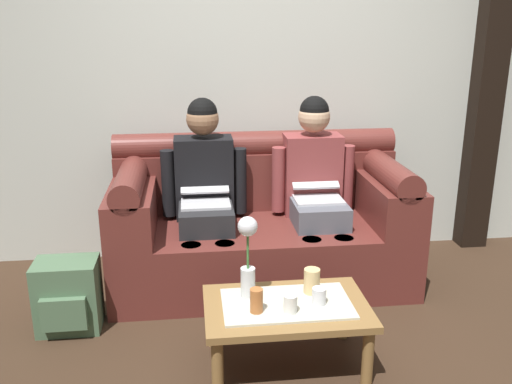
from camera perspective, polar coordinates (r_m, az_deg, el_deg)
name	(u,v)px	position (r m, az deg, el deg)	size (l,w,h in m)	color
ground_plane	(290,380)	(2.90, 3.52, -18.63)	(14.00, 14.00, 0.00)	#382619
back_wall_patterned	(251,56)	(4.04, -0.48, 13.73)	(6.00, 0.12, 2.90)	silver
timber_pillar	(490,55)	(4.46, 22.77, 12.76)	(0.20, 0.20, 2.90)	black
couch	(261,225)	(3.75, 0.46, -3.41)	(1.93, 0.88, 0.96)	maroon
person_left	(205,187)	(3.63, -5.24, 0.51)	(0.56, 0.67, 1.22)	#232326
person_right	(315,183)	(3.72, 6.06, 0.90)	(0.56, 0.67, 1.22)	#595B66
coffee_table	(286,313)	(2.86, 3.12, -12.17)	(0.82, 0.53, 0.35)	olive
flower_vase	(248,253)	(2.78, -0.84, -6.26)	(0.10, 0.10, 0.43)	silver
cup_near_left	(256,300)	(2.72, 0.05, -11.00)	(0.06, 0.06, 0.12)	#B26633
cup_near_right	(312,281)	(2.91, 5.71, -9.01)	(0.08, 0.08, 0.13)	#DBB77A
cup_far_center	(319,296)	(2.82, 6.44, -10.49)	(0.07, 0.07, 0.08)	silver
cup_far_left	(290,304)	(2.72, 3.48, -11.34)	(0.07, 0.07, 0.09)	white
backpack_left	(68,296)	(3.38, -18.62, -10.04)	(0.35, 0.29, 0.41)	#4C6B4C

